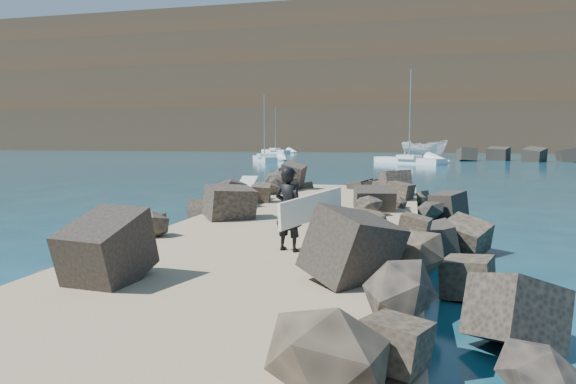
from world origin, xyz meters
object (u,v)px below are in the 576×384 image
Objects in this scene: surfboard_resting at (245,189)px; sailboat_e at (276,151)px; boat_imported at (424,149)px; surfer_with_board at (292,209)px.

surfboard_resting is 80.19m from sailboat_e.
boat_imported is (7.08, 60.97, 0.23)m from surfboard_resting.
boat_imported is at bearing 86.78° from surfer_with_board.
boat_imported is at bearing -31.90° from sailboat_e.
boat_imported is at bearing 74.46° from surfboard_resting.
sailboat_e is (-23.07, 84.70, -1.07)m from surfer_with_board.
surfer_with_board reaches higher than surfboard_resting.
sailboat_e is at bearing 68.79° from boat_imported.
boat_imported reaches higher than surfer_with_board.
boat_imported is 3.55× the size of surfer_with_board.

